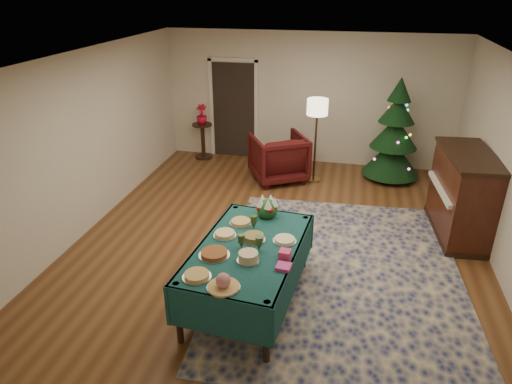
% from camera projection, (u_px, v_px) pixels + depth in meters
% --- Properties ---
extents(room_shell, '(7.00, 7.00, 7.00)m').
position_uv_depth(room_shell, '(280.00, 158.00, 6.33)').
color(room_shell, '#593319').
rests_on(room_shell, ground).
extents(doorway, '(1.08, 0.04, 2.16)m').
position_uv_depth(doorway, '(234.00, 108.00, 9.83)').
color(doorway, black).
rests_on(doorway, ground).
extents(rug, '(3.40, 4.35, 0.02)m').
position_uv_depth(rug, '(339.00, 272.00, 6.16)').
color(rug, navy).
rests_on(rug, ground).
extents(buffet_table, '(1.35, 2.10, 0.78)m').
position_uv_depth(buffet_table, '(249.00, 258.00, 5.38)').
color(buffet_table, black).
rests_on(buffet_table, ground).
extents(platter_0, '(0.31, 0.31, 0.05)m').
position_uv_depth(platter_0, '(197.00, 275.00, 4.76)').
color(platter_0, silver).
rests_on(platter_0, buffet_table).
extents(platter_1, '(0.34, 0.34, 0.17)m').
position_uv_depth(platter_1, '(223.00, 282.00, 4.57)').
color(platter_1, silver).
rests_on(platter_1, buffet_table).
extents(platter_2, '(0.35, 0.35, 0.05)m').
position_uv_depth(platter_2, '(214.00, 254.00, 5.13)').
color(platter_2, silver).
rests_on(platter_2, buffet_table).
extents(platter_3, '(0.26, 0.26, 0.11)m').
position_uv_depth(platter_3, '(248.00, 257.00, 5.02)').
color(platter_3, silver).
rests_on(platter_3, buffet_table).
extents(platter_4, '(0.28, 0.28, 0.05)m').
position_uv_depth(platter_4, '(225.00, 234.00, 5.52)').
color(platter_4, silver).
rests_on(platter_4, buffet_table).
extents(platter_5, '(0.28, 0.28, 0.07)m').
position_uv_depth(platter_5, '(254.00, 238.00, 5.43)').
color(platter_5, silver).
rests_on(platter_5, buffet_table).
extents(platter_6, '(0.28, 0.28, 0.04)m').
position_uv_depth(platter_6, '(285.00, 240.00, 5.41)').
color(platter_6, silver).
rests_on(platter_6, buffet_table).
extents(platter_7, '(0.29, 0.29, 0.04)m').
position_uv_depth(platter_7, '(241.00, 222.00, 5.81)').
color(platter_7, silver).
rests_on(platter_7, buffet_table).
extents(goblet_0, '(0.08, 0.08, 0.18)m').
position_uv_depth(goblet_0, '(254.00, 222.00, 5.66)').
color(goblet_0, '#2D471E').
rests_on(goblet_0, buffet_table).
extents(goblet_1, '(0.08, 0.08, 0.18)m').
position_uv_depth(goblet_1, '(259.00, 243.00, 5.19)').
color(goblet_1, '#2D471E').
rests_on(goblet_1, buffet_table).
extents(goblet_2, '(0.08, 0.08, 0.18)m').
position_uv_depth(goblet_2, '(241.00, 241.00, 5.24)').
color(goblet_2, '#2D471E').
rests_on(goblet_2, buffet_table).
extents(napkin_stack, '(0.17, 0.17, 0.04)m').
position_uv_depth(napkin_stack, '(284.00, 267.00, 4.90)').
color(napkin_stack, '#D03995').
rests_on(napkin_stack, buffet_table).
extents(gift_box, '(0.14, 0.14, 0.10)m').
position_uv_depth(gift_box, '(285.00, 255.00, 5.06)').
color(gift_box, '#E13E73').
rests_on(gift_box, buffet_table).
extents(centerpiece, '(0.28, 0.28, 0.32)m').
position_uv_depth(centerpiece, '(267.00, 207.00, 5.93)').
color(centerpiece, '#1E4C1E').
rests_on(centerpiece, buffet_table).
extents(armchair, '(1.30, 1.27, 1.00)m').
position_uv_depth(armchair, '(278.00, 155.00, 8.86)').
color(armchair, '#410E0E').
rests_on(armchair, ground).
extents(floor_lamp, '(0.39, 0.39, 1.62)m').
position_uv_depth(floor_lamp, '(317.00, 112.00, 8.44)').
color(floor_lamp, '#A57F3F').
rests_on(floor_lamp, ground).
extents(side_table, '(0.43, 0.43, 0.77)m').
position_uv_depth(side_table, '(203.00, 141.00, 10.01)').
color(side_table, black).
rests_on(side_table, ground).
extents(potted_plant, '(0.24, 0.42, 0.24)m').
position_uv_depth(potted_plant, '(202.00, 119.00, 9.79)').
color(potted_plant, red).
rests_on(potted_plant, side_table).
extents(christmas_tree, '(1.15, 1.15, 2.00)m').
position_uv_depth(christmas_tree, '(394.00, 135.00, 8.75)').
color(christmas_tree, black).
rests_on(christmas_tree, ground).
extents(piano, '(0.84, 1.58, 1.32)m').
position_uv_depth(piano, '(463.00, 196.00, 6.86)').
color(piano, black).
rests_on(piano, ground).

